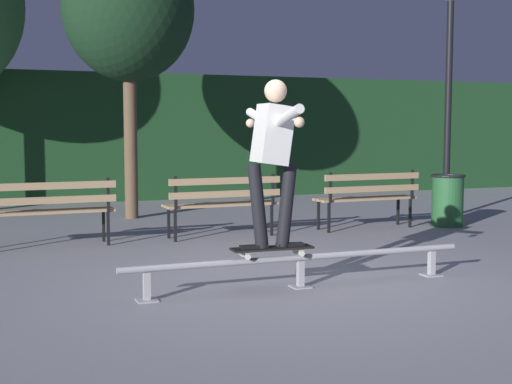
# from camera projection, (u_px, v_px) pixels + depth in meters

# --- Properties ---
(ground_plane) EXTENTS (90.00, 90.00, 0.00)m
(ground_plane) POSITION_uv_depth(u_px,v_px,m) (293.00, 283.00, 6.86)
(ground_plane) COLOR gray
(hedge_backdrop) EXTENTS (24.00, 1.20, 2.64)m
(hedge_backdrop) POSITION_uv_depth(u_px,v_px,m) (124.00, 137.00, 14.96)
(hedge_backdrop) COLOR #193D1E
(hedge_backdrop) RESTS_ON ground
(grind_rail) EXTENTS (3.49, 0.18, 0.32)m
(grind_rail) POSITION_uv_depth(u_px,v_px,m) (301.00, 262.00, 6.68)
(grind_rail) COLOR #9E9EA3
(grind_rail) RESTS_ON ground
(skateboard) EXTENTS (0.79, 0.24, 0.09)m
(skateboard) POSITION_uv_depth(u_px,v_px,m) (272.00, 249.00, 6.56)
(skateboard) COLOR black
(skateboard) RESTS_ON grind_rail
(skateboarder) EXTENTS (0.62, 1.41, 1.56)m
(skateboarder) POSITION_uv_depth(u_px,v_px,m) (273.00, 149.00, 6.48)
(skateboarder) COLOR black
(skateboarder) RESTS_ON skateboard
(park_bench_leftmost) EXTENTS (1.61, 0.46, 0.88)m
(park_bench_leftmost) POSITION_uv_depth(u_px,v_px,m) (51.00, 206.00, 8.84)
(park_bench_leftmost) COLOR black
(park_bench_leftmost) RESTS_ON ground
(park_bench_left_center) EXTENTS (1.61, 0.46, 0.88)m
(park_bench_left_center) POSITION_uv_depth(u_px,v_px,m) (223.00, 199.00, 9.66)
(park_bench_left_center) COLOR black
(park_bench_left_center) RESTS_ON ground
(park_bench_right_center) EXTENTS (1.61, 0.46, 0.88)m
(park_bench_right_center) POSITION_uv_depth(u_px,v_px,m) (368.00, 194.00, 10.48)
(park_bench_right_center) COLOR black
(park_bench_right_center) RESTS_ON ground
(tree_behind_benches) EXTENTS (2.16, 2.16, 4.65)m
(tree_behind_benches) POSITION_uv_depth(u_px,v_px,m) (129.00, 10.00, 11.51)
(tree_behind_benches) COLOR brown
(tree_behind_benches) RESTS_ON ground
(lamp_post_right) EXTENTS (0.32, 0.32, 3.90)m
(lamp_post_right) POSITION_uv_depth(u_px,v_px,m) (449.00, 69.00, 11.59)
(lamp_post_right) COLOR black
(lamp_post_right) RESTS_ON ground
(trash_can) EXTENTS (0.52, 0.52, 0.80)m
(trash_can) POSITION_uv_depth(u_px,v_px,m) (448.00, 200.00, 10.84)
(trash_can) COLOR #23562D
(trash_can) RESTS_ON ground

